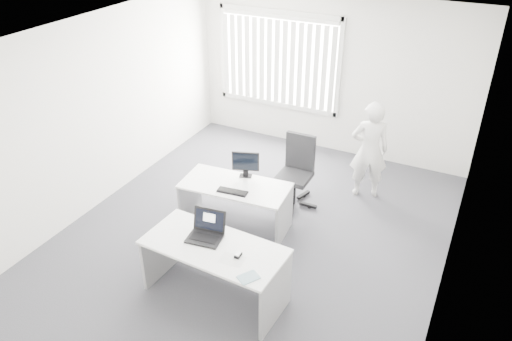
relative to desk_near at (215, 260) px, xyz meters
The scene contains 18 objects.
ground 1.36m from the desk_near, 95.76° to the left, with size 6.00×6.00×0.00m, color #515158.
wall_back 4.33m from the desk_near, 91.70° to the left, with size 5.00×0.02×2.80m, color silver.
wall_front 1.96m from the desk_near, 94.10° to the right, with size 5.00×0.02×2.80m, color silver.
wall_left 3.03m from the desk_near, 154.61° to the left, with size 0.02×6.00×2.80m, color silver.
wall_right 2.82m from the desk_near, 27.69° to the left, with size 0.02×6.00×2.80m, color silver.
ceiling 2.59m from the desk_near, 95.76° to the left, with size 5.00×6.00×0.02m, color white.
window 4.47m from the desk_near, 104.98° to the left, with size 2.32×0.06×1.76m, color silver.
blinds 4.41m from the desk_near, 105.19° to the left, with size 2.20×0.10×1.50m, color white, non-canonical shape.
desk_near is the anchor object (origin of this frame).
desk_far 1.43m from the desk_near, 109.07° to the left, with size 1.55×0.82×0.68m.
office_chair 2.29m from the desk_near, 88.62° to the left, with size 0.63×0.63×1.09m.
person 3.15m from the desk_near, 72.23° to the left, with size 0.57×0.38×1.57m, color silver.
laptop 0.40m from the desk_near, 163.52° to the left, with size 0.39×0.35×0.30m, color black, non-canonical shape.
paper_sheet 0.39m from the desk_near, 21.62° to the right, with size 0.27×0.19×0.00m, color silver.
mouse 0.41m from the desk_near, ahead, with size 0.06×0.10×0.04m, color silver, non-canonical shape.
booklet 0.70m from the desk_near, 26.51° to the right, with size 0.15×0.21×0.01m, color white.
keyboard 1.24m from the desk_near, 109.22° to the left, with size 0.42×0.14×0.02m, color black.
monitor 1.72m from the desk_near, 105.26° to the left, with size 0.38×0.12×0.38m, color black, non-canonical shape.
Camera 1 is at (2.54, -5.01, 4.29)m, focal length 35.00 mm.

